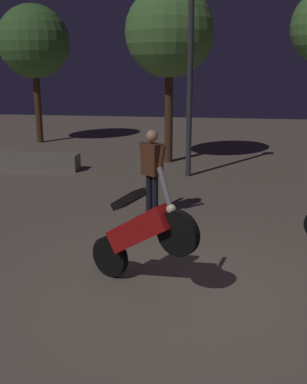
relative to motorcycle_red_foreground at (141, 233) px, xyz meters
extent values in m
plane|color=#756656|center=(0.47, -0.10, -0.74)|extent=(40.00, 40.00, 0.00)
cylinder|color=black|center=(-0.48, 0.26, -0.46)|extent=(0.54, 0.36, 0.56)
cylinder|color=black|center=(0.49, -0.27, 0.12)|extent=(0.54, 0.36, 0.56)
cube|color=#B71414|center=(0.00, 0.00, 0.06)|extent=(0.99, 0.73, 0.76)
cube|color=black|center=(-0.17, 0.09, 0.40)|extent=(0.49, 0.42, 0.32)
cylinder|color=gray|center=(0.31, -0.17, 0.66)|extent=(0.21, 0.15, 0.44)
sphere|color=#F2EABF|center=(0.40, -0.22, 0.40)|extent=(0.12, 0.12, 0.12)
cylinder|color=black|center=(-0.38, 2.98, -0.35)|extent=(0.12, 0.12, 0.79)
cylinder|color=black|center=(-0.25, 2.88, -0.35)|extent=(0.12, 0.12, 0.79)
cube|color=#59331E|center=(-0.32, 2.93, 0.34)|extent=(0.43, 0.41, 0.59)
sphere|color=tan|center=(-0.32, 2.93, 0.78)|extent=(0.22, 0.22, 0.22)
cylinder|color=#59331E|center=(-0.51, 3.07, 0.37)|extent=(0.20, 0.18, 0.54)
cylinder|color=#59331E|center=(-0.12, 2.79, 0.37)|extent=(0.20, 0.18, 0.54)
cylinder|color=#38383D|center=(0.11, 6.25, 1.51)|extent=(0.14, 0.14, 4.52)
cylinder|color=#4C331E|center=(-5.74, 10.77, 0.60)|extent=(0.24, 0.24, 2.68)
sphere|color=#477A38|center=(-5.74, 10.77, 2.82)|extent=(2.53, 2.53, 2.53)
cylinder|color=#4C331E|center=(-0.61, 7.95, 0.65)|extent=(0.24, 0.24, 2.79)
sphere|color=#568C42|center=(-0.61, 7.95, 2.91)|extent=(2.47, 2.47, 2.47)
cube|color=gray|center=(-4.51, 6.37, -0.52)|extent=(3.25, 0.50, 0.45)
camera|label=1|loc=(0.96, -5.30, 2.03)|focal=42.84mm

